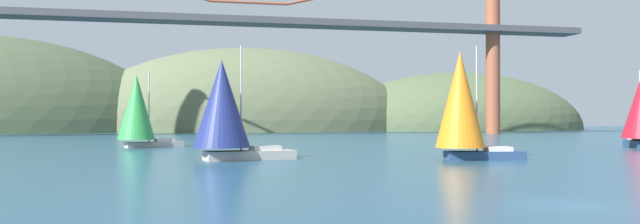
% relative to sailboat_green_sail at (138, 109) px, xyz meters
% --- Properties ---
extents(ground_plane, '(360.00, 360.00, 0.00)m').
position_rel_sailboat_green_sail_xyz_m(ground_plane, '(18.10, -52.63, -4.32)').
color(ground_plane, navy).
extents(headland_center, '(82.73, 44.00, 40.03)m').
position_rel_sailboat_green_sail_xyz_m(headland_center, '(23.10, 82.37, -4.32)').
color(headland_center, '#5B6647').
rests_on(headland_center, ground_plane).
extents(headland_right, '(69.12, 44.00, 29.99)m').
position_rel_sailboat_green_sail_xyz_m(headland_right, '(78.10, 82.37, -4.32)').
color(headland_right, '#4C5B3D').
rests_on(headland_right, ground_plane).
extents(suspension_bridge, '(133.07, 6.00, 44.65)m').
position_rel_sailboat_green_sail_xyz_m(suspension_bridge, '(18.10, 42.37, 17.20)').
color(suspension_bridge, brown).
rests_on(suspension_bridge, ground_plane).
extents(sailboat_green_sail, '(7.83, 5.13, 8.65)m').
position_rel_sailboat_green_sail_xyz_m(sailboat_green_sail, '(0.00, 0.00, 0.00)').
color(sailboat_green_sail, '#B7B2A8').
rests_on(sailboat_green_sail, ground_plane).
extents(sailboat_navy_sail, '(8.71, 5.26, 9.26)m').
position_rel_sailboat_green_sail_xyz_m(sailboat_navy_sail, '(7.50, -23.16, -0.15)').
color(sailboat_navy_sail, '#B7B2A8').
rests_on(sailboat_navy_sail, ground_plane).
extents(sailboat_orange_sail, '(7.53, 4.55, 9.19)m').
position_rel_sailboat_green_sail_xyz_m(sailboat_orange_sail, '(26.22, -27.00, 0.25)').
color(sailboat_orange_sail, navy).
rests_on(sailboat_orange_sail, ground_plane).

